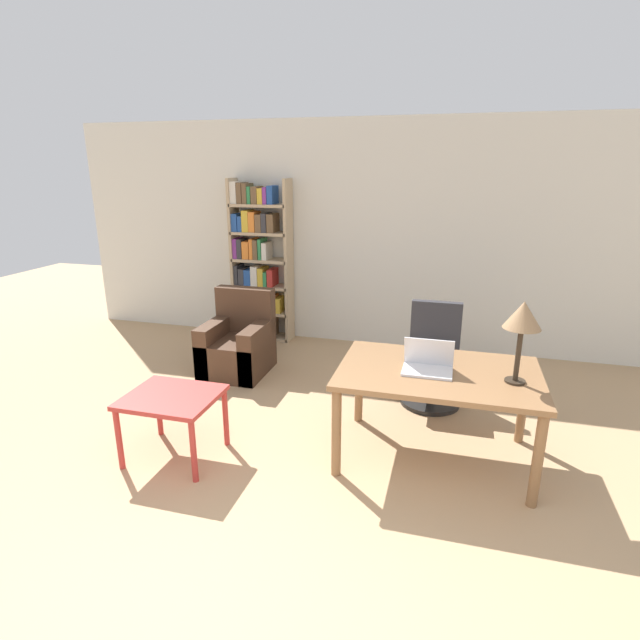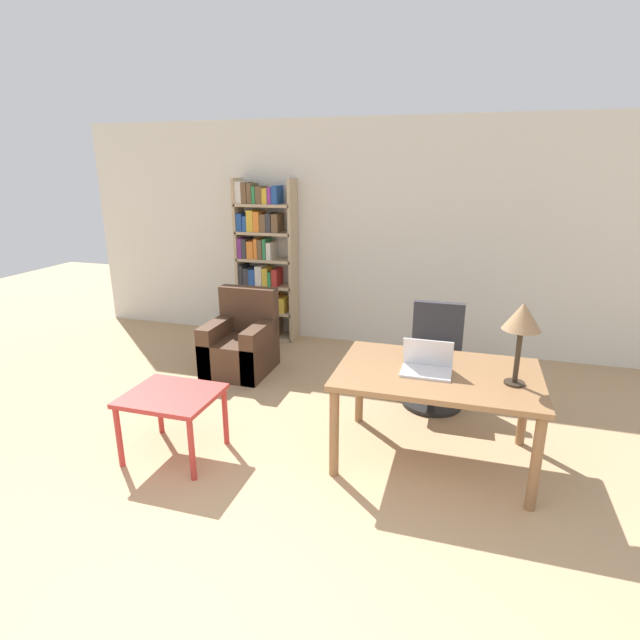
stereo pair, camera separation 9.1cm
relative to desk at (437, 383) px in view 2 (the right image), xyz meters
name	(u,v)px [view 2 (the right image)]	position (x,y,z in m)	size (l,w,h in m)	color
wall_back	(386,237)	(-0.82, 2.49, 0.72)	(8.00, 0.06, 2.70)	silver
desk	(437,383)	(0.00, 0.00, 0.00)	(1.46, 0.96, 0.72)	olive
laptop	(427,365)	(-0.08, -0.03, 0.14)	(0.36, 0.25, 0.25)	silver
table_lamp	(522,319)	(0.52, -0.07, 0.55)	(0.25, 0.25, 0.58)	#2D2319
office_chair	(435,360)	(-0.08, 0.99, -0.21)	(0.55, 0.55, 0.95)	black
side_table_blue	(172,402)	(-1.92, -0.51, -0.19)	(0.68, 0.58, 0.52)	#B2332D
armchair	(241,345)	(-2.15, 1.17, -0.34)	(0.65, 0.71, 0.88)	#472D1E
bookshelf	(263,264)	(-2.35, 2.30, 0.34)	(0.76, 0.28, 2.02)	tan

